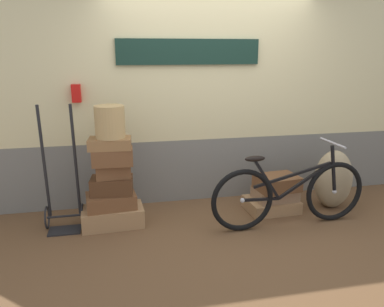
% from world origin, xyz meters
% --- Properties ---
extents(ground, '(9.70, 5.20, 0.06)m').
position_xyz_m(ground, '(0.00, 0.00, -0.03)').
color(ground, brown).
extents(station_building, '(7.70, 0.74, 2.67)m').
position_xyz_m(station_building, '(0.01, 0.85, 1.34)').
color(station_building, slate).
rests_on(station_building, ground).
extents(suitcase_0, '(0.68, 0.39, 0.21)m').
position_xyz_m(suitcase_0, '(-1.22, 0.20, 0.10)').
color(suitcase_0, '#9E754C').
rests_on(suitcase_0, ground).
extents(suitcase_1, '(0.55, 0.37, 0.16)m').
position_xyz_m(suitcase_1, '(-1.23, 0.21, 0.28)').
color(suitcase_1, brown).
rests_on(suitcase_1, suitcase_0).
extents(suitcase_2, '(0.47, 0.32, 0.18)m').
position_xyz_m(suitcase_2, '(-1.22, 0.23, 0.46)').
color(suitcase_2, '#4C2D19').
rests_on(suitcase_2, suitcase_1).
extents(suitcase_3, '(0.37, 0.24, 0.15)m').
position_xyz_m(suitcase_3, '(-1.19, 0.23, 0.62)').
color(suitcase_3, brown).
rests_on(suitcase_3, suitcase_2).
extents(suitcase_4, '(0.43, 0.28, 0.17)m').
position_xyz_m(suitcase_4, '(-1.19, 0.20, 0.79)').
color(suitcase_4, brown).
rests_on(suitcase_4, suitcase_3).
extents(suitcase_5, '(0.45, 0.30, 0.12)m').
position_xyz_m(suitcase_5, '(-1.21, 0.20, 0.93)').
color(suitcase_5, olive).
rests_on(suitcase_5, suitcase_4).
extents(suitcase_6, '(0.61, 0.48, 0.14)m').
position_xyz_m(suitcase_6, '(0.65, 0.23, 0.07)').
color(suitcase_6, '#9E754C').
rests_on(suitcase_6, ground).
extents(suitcase_7, '(0.50, 0.38, 0.14)m').
position_xyz_m(suitcase_7, '(0.68, 0.22, 0.21)').
color(suitcase_7, '#937051').
rests_on(suitcase_7, suitcase_6).
extents(suitcase_8, '(0.52, 0.41, 0.17)m').
position_xyz_m(suitcase_8, '(0.69, 0.18, 0.36)').
color(suitcase_8, brown).
rests_on(suitcase_8, suitcase_7).
extents(wicker_basket, '(0.31, 0.31, 0.33)m').
position_xyz_m(wicker_basket, '(-1.20, 0.21, 1.16)').
color(wicker_basket, tan).
rests_on(wicker_basket, suitcase_5).
extents(luggage_trolley, '(0.39, 0.34, 1.35)m').
position_xyz_m(luggage_trolley, '(-1.73, 0.25, 0.35)').
color(luggage_trolley, black).
rests_on(luggage_trolley, ground).
extents(burlap_sack, '(0.46, 0.39, 0.72)m').
position_xyz_m(burlap_sack, '(1.41, 0.18, 0.36)').
color(burlap_sack, '#9E8966').
rests_on(burlap_sack, ground).
extents(bicycle, '(1.78, 0.46, 0.92)m').
position_xyz_m(bicycle, '(0.66, -0.19, 0.36)').
color(bicycle, black).
rests_on(bicycle, ground).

